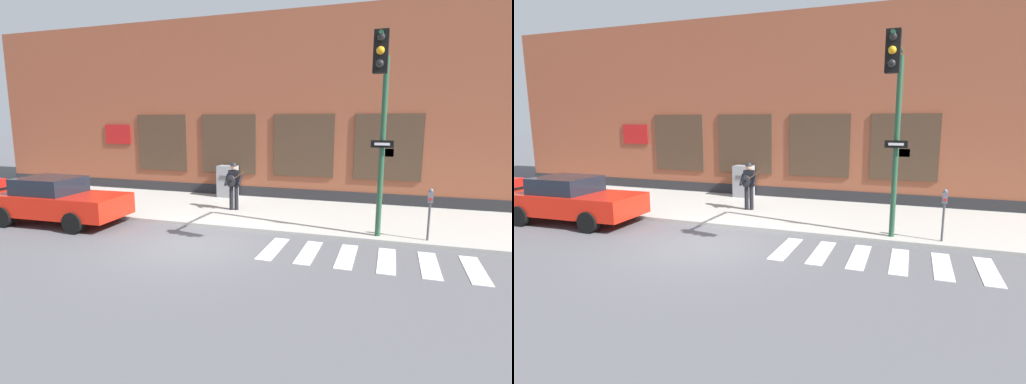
# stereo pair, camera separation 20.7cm
# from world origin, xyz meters

# --- Properties ---
(ground_plane) EXTENTS (160.00, 160.00, 0.00)m
(ground_plane) POSITION_xyz_m (0.00, 0.00, 0.00)
(ground_plane) COLOR #56565B
(sidewalk) EXTENTS (28.00, 4.96, 0.13)m
(sidewalk) POSITION_xyz_m (0.00, 4.19, 0.06)
(sidewalk) COLOR #ADAAA3
(sidewalk) RESTS_ON ground
(building_backdrop) EXTENTS (28.00, 4.06, 7.63)m
(building_backdrop) POSITION_xyz_m (-0.00, 8.67, 3.81)
(building_backdrop) COLOR brown
(building_backdrop) RESTS_ON ground
(crosswalk) EXTENTS (5.20, 1.90, 0.01)m
(crosswalk) POSITION_xyz_m (4.59, 0.41, 0.01)
(crosswalk) COLOR silver
(crosswalk) RESTS_ON ground
(red_car) EXTENTS (4.67, 2.12, 1.53)m
(red_car) POSITION_xyz_m (-5.30, 0.68, 0.77)
(red_car) COLOR red
(red_car) RESTS_ON ground
(busker) EXTENTS (0.75, 0.60, 1.72)m
(busker) POSITION_xyz_m (-0.33, 3.91, 1.10)
(busker) COLOR black
(busker) RESTS_ON sidewalk
(traffic_light) EXTENTS (0.60, 2.62, 5.10)m
(traffic_light) POSITION_xyz_m (4.75, 1.16, 3.64)
(traffic_light) COLOR #234C33
(traffic_light) RESTS_ON sidewalk
(parking_meter) EXTENTS (0.13, 0.11, 1.44)m
(parking_meter) POSITION_xyz_m (6.10, 2.10, 1.07)
(parking_meter) COLOR #47474C
(parking_meter) RESTS_ON sidewalk
(utility_box) EXTENTS (0.79, 0.62, 1.33)m
(utility_box) POSITION_xyz_m (-1.52, 6.22, 0.79)
(utility_box) COLOR gray
(utility_box) RESTS_ON sidewalk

